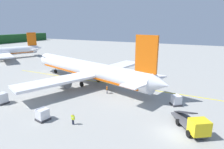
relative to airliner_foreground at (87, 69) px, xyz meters
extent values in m
cylinder|color=white|center=(0.16, 0.55, 0.11)|extent=(13.53, 35.66, 3.80)
cone|color=white|center=(5.42, 19.01, 0.11)|extent=(4.13, 3.30, 3.61)
cone|color=white|center=(-5.22, -18.30, 0.51)|extent=(3.98, 3.96, 3.23)
cube|color=#192333|center=(4.82, 16.90, 0.96)|extent=(3.76, 3.19, 0.60)
cube|color=white|center=(-9.18, 1.13, -0.56)|extent=(16.64, 10.43, 0.50)
cylinder|color=slate|center=(-6.05, 2.11, -1.76)|extent=(2.99, 3.68, 2.20)
cube|color=white|center=(8.40, -3.88, -0.56)|extent=(16.59, 7.48, 0.50)
cylinder|color=slate|center=(6.26, -1.40, -1.76)|extent=(2.99, 3.68, 2.20)
cube|color=#D8590C|center=(-4.37, -15.32, 5.26)|extent=(1.55, 4.33, 6.50)
cube|color=white|center=(-4.37, -15.32, 0.51)|extent=(10.88, 5.93, 0.24)
cube|color=#D8590C|center=(0.16, 0.55, -0.94)|extent=(12.36, 32.15, 0.36)
cylinder|color=black|center=(3.91, 13.70, -2.84)|extent=(0.64, 1.15, 1.10)
cylinder|color=gray|center=(3.91, 13.70, -2.04)|extent=(0.20, 0.20, 0.50)
cylinder|color=black|center=(-2.76, -0.18, -2.84)|extent=(0.64, 1.15, 1.10)
cylinder|color=gray|center=(-2.76, -0.18, -2.04)|extent=(0.20, 0.20, 0.50)
cylinder|color=black|center=(2.24, -1.61, -2.84)|extent=(0.64, 1.15, 1.10)
cylinder|color=gray|center=(2.24, -1.61, -2.04)|extent=(0.20, 0.20, 0.50)
cone|color=white|center=(25.60, 43.51, -0.01)|extent=(3.66, 3.67, 2.80)
cube|color=white|center=(8.45, 42.26, -0.93)|extent=(10.41, 14.14, 0.43)
cylinder|color=slate|center=(7.95, 45.06, -1.97)|extent=(3.30, 2.85, 1.91)
cube|color=#D8590C|center=(23.13, 44.57, 4.11)|extent=(3.63, 1.79, 5.64)
cube|color=white|center=(23.13, 44.57, -0.01)|extent=(6.11, 9.38, 0.21)
cylinder|color=black|center=(10.29, 47.64, -2.91)|extent=(1.00, 0.66, 0.95)
cylinder|color=gray|center=(10.29, 47.64, -2.22)|extent=(0.17, 0.17, 0.43)
cube|color=yellow|center=(-12.77, -24.86, -1.89)|extent=(2.72, 2.83, 1.80)
cube|color=#192333|center=(-13.47, -25.33, -1.53)|extent=(1.10, 1.57, 0.94)
cube|color=#4C4C51|center=(-10.10, -23.05, -2.67)|extent=(5.07, 4.42, 0.24)
cube|color=#2D2D33|center=(-9.77, -22.83, -1.69)|extent=(4.45, 3.42, 2.02)
cube|color=#262628|center=(-10.85, -23.56, -2.87)|extent=(6.19, 4.88, 0.16)
cylinder|color=black|center=(-11.90, -25.60, -2.94)|extent=(0.90, 0.74, 0.90)
cylinder|color=black|center=(-13.14, -23.78, -2.94)|extent=(0.90, 0.74, 0.90)
cylinder|color=black|center=(-9.49, -23.97, -2.94)|extent=(0.90, 0.74, 0.90)
cylinder|color=black|center=(-10.72, -22.14, -2.94)|extent=(0.90, 0.74, 0.90)
cube|color=#333338|center=(-18.09, -4.25, -3.24)|extent=(1.96, 1.96, 0.30)
cube|color=silver|center=(-18.09, -4.25, -2.37)|extent=(1.73, 1.73, 1.43)
cube|color=silver|center=(-17.99, -3.74, -1.81)|extent=(1.59, 0.87, 0.55)
cube|color=#333338|center=(-3.73, -20.83, -3.24)|extent=(2.27, 2.27, 0.30)
cube|color=silver|center=(-3.73, -20.83, -2.37)|extent=(1.99, 1.99, 1.45)
cube|color=silver|center=(-3.43, -21.23, -1.79)|extent=(1.51, 1.34, 0.54)
cube|color=#333338|center=(-16.86, 6.75, -3.24)|extent=(2.01, 2.01, 0.30)
cube|color=silver|center=(-16.86, 6.75, -2.28)|extent=(1.78, 1.78, 1.62)
cube|color=silver|center=(-16.34, 6.65, -1.62)|extent=(0.90, 1.62, 0.56)
cylinder|color=#191E33|center=(-17.14, -9.14, -2.99)|extent=(0.14, 0.14, 0.79)
cylinder|color=#191E33|center=(-17.14, -8.96, -2.99)|extent=(0.14, 0.14, 0.79)
cube|color=#CCE519|center=(-17.14, -9.05, -2.30)|extent=(0.23, 0.45, 0.60)
cube|color=silver|center=(-17.14, -9.05, -2.27)|extent=(0.24, 0.46, 0.06)
sphere|color=tan|center=(-17.14, -9.05, -1.89)|extent=(0.22, 0.22, 0.22)
cylinder|color=#CCE519|center=(-17.13, -9.32, -2.27)|extent=(0.09, 0.09, 0.57)
cylinder|color=#CCE519|center=(-17.15, -8.78, -2.27)|extent=(0.09, 0.09, 0.57)
cylinder|color=#191E33|center=(9.29, -7.50, -2.95)|extent=(0.14, 0.14, 0.87)
cylinder|color=#191E33|center=(9.15, -7.61, -2.95)|extent=(0.14, 0.14, 0.87)
cube|color=#CCE519|center=(9.22, -7.56, -2.19)|extent=(0.49, 0.44, 0.65)
cube|color=silver|center=(9.22, -7.56, -2.16)|extent=(0.50, 0.45, 0.06)
sphere|color=tan|center=(9.22, -7.56, -1.75)|extent=(0.24, 0.24, 0.24)
cylinder|color=#CCE519|center=(9.44, -7.40, -2.16)|extent=(0.09, 0.09, 0.62)
cylinder|color=#CCE519|center=(9.00, -7.71, -2.16)|extent=(0.09, 0.09, 0.62)
cylinder|color=#191E33|center=(-4.15, -7.44, -2.98)|extent=(0.14, 0.14, 0.82)
cylinder|color=#191E33|center=(-3.98, -7.37, -2.98)|extent=(0.14, 0.14, 0.82)
cube|color=orange|center=(-4.06, -7.41, -2.26)|extent=(0.49, 0.36, 0.62)
cube|color=silver|center=(-4.06, -7.41, -2.23)|extent=(0.50, 0.37, 0.06)
sphere|color=tan|center=(-4.06, -7.41, -1.84)|extent=(0.22, 0.22, 0.22)
cylinder|color=orange|center=(-4.32, -7.50, -2.23)|extent=(0.09, 0.09, 0.58)
cylinder|color=orange|center=(-3.81, -7.31, -2.23)|extent=(0.09, 0.09, 0.58)
cube|color=yellow|center=(2.06, -4.45, -3.39)|extent=(0.30, 60.00, 0.01)
camera|label=1|loc=(-36.03, -24.68, 10.17)|focal=30.41mm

